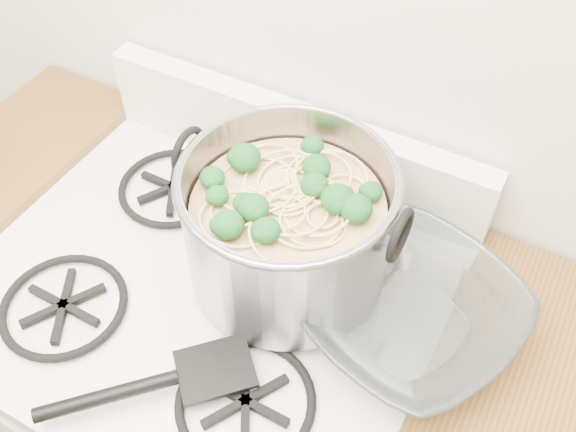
{
  "coord_description": "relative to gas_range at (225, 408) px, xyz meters",
  "views": [
    {
      "loc": [
        0.42,
        0.79,
        1.77
      ],
      "look_at": [
        0.11,
        1.35,
        1.05
      ],
      "focal_mm": 40.0,
      "sensor_mm": 36.0,
      "label": 1
    }
  ],
  "objects": [
    {
      "name": "glass_bowl",
      "position": [
        0.32,
        0.07,
        0.5
      ],
      "size": [
        0.16,
        0.16,
        0.03
      ],
      "primitive_type": "imported",
      "rotation": [
        0.0,
        0.0,
        -0.35
      ],
      "color": "white",
      "rests_on": "gas_range"
    },
    {
      "name": "gas_range",
      "position": [
        0.0,
        0.0,
        0.0
      ],
      "size": [
        0.76,
        0.66,
        0.92
      ],
      "color": "white",
      "rests_on": "ground"
    },
    {
      "name": "stock_pot",
      "position": [
        0.11,
        0.09,
        0.59
      ],
      "size": [
        0.36,
        0.33,
        0.22
      ],
      "color": "gray",
      "rests_on": "gas_range"
    },
    {
      "name": "counter_left",
      "position": [
        -0.51,
        0.0,
        0.02
      ],
      "size": [
        0.25,
        0.65,
        0.92
      ],
      "color": "silver",
      "rests_on": "ground"
    },
    {
      "name": "spatula",
      "position": [
        0.11,
        -0.13,
        0.5
      ],
      "size": [
        0.42,
        0.42,
        0.02
      ],
      "primitive_type": null,
      "rotation": [
        0.0,
        0.0,
        -0.77
      ],
      "color": "black",
      "rests_on": "gas_range"
    }
  ]
}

